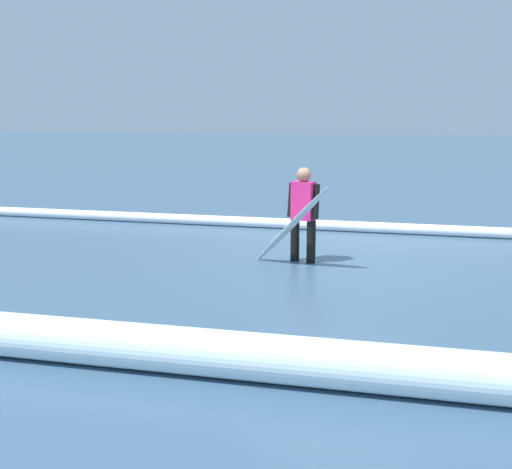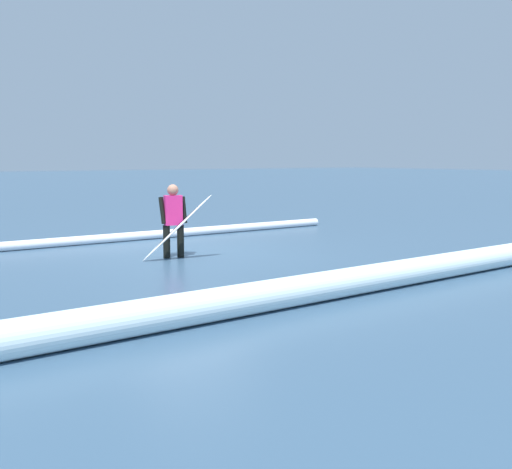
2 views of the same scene
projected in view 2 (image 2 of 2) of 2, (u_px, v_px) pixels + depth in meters
name	position (u px, v px, depth m)	size (l,w,h in m)	color
ground_plane	(193.00, 254.00, 12.99)	(174.12, 174.12, 0.00)	#385670
surfer	(173.00, 217.00, 12.38)	(0.51, 0.30, 1.45)	black
surfboard	(177.00, 228.00, 12.08)	(1.34, 0.79, 1.30)	white
wave_crest_foreground	(34.00, 244.00, 13.67)	(0.21, 0.21, 16.35)	white
wave_crest_midground	(207.00, 306.00, 7.53)	(0.41, 0.41, 24.85)	white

